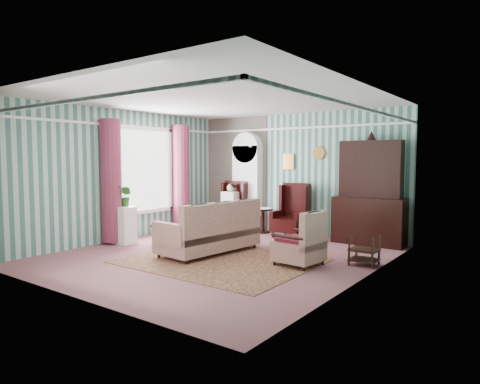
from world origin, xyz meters
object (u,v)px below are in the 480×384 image
Objects in this scene: floral_armchair at (299,236)px; nest_table at (364,250)px; plant_stand at (123,225)px; dresser_hutch at (369,189)px; coffee_table at (171,236)px; round_side_table at (263,221)px; bookcase at (247,186)px; seated_woman at (230,207)px; wingback_right at (290,211)px; wingback_left at (230,206)px; sofa at (209,226)px.

nest_table is at bearing -48.16° from floral_armchair.
floral_armchair is (3.97, 0.54, 0.11)m from plant_stand.
dresser_hutch is 2.80× the size of coffee_table.
round_side_table is 3.28m from floral_armchair.
seated_woman is at bearing -122.66° from bookcase.
plant_stand is at bearing -120.38° from round_side_table.
dresser_hutch is 1.89× the size of wingback_right.
dresser_hutch is at bearing 8.77° from wingback_right.
plant_stand is 1.11m from coffee_table.
wingback_left is at bearing 180.00° from wingback_right.
round_side_table is at bearing 74.04° from coffee_table.
nest_table is at bearing -67.72° from sofa.
wingback_right reaches higher than plant_stand.
bookcase is at bearing 26.71° from sofa.
sofa is (2.10, 0.38, 0.12)m from plant_stand.
coffee_table is (-1.55, -2.30, -0.42)m from wingback_right.
bookcase reaches higher than seated_woman.
wingback_left reaches higher than floral_armchair.
coffee_table is at bearing -85.06° from wingback_left.
dresser_hutch is 3.93× the size of round_side_table.
floral_armchair reaches higher than round_side_table.
plant_stand is at bearing -155.82° from coffee_table.
floral_armchair is (2.92, -2.60, -0.61)m from bookcase.
floral_armchair is at bearing -143.78° from nest_table.
round_side_table is 2.56m from sofa.
nest_table is 0.26× the size of sofa.
round_side_table is 2.55m from coffee_table.
seated_woman is at bearing 94.94° from coffee_table.
bookcase is at bearing 53.94° from floral_armchair.
dresser_hutch is 2.00× the size of seated_woman.
wingback_left is at bearing 60.74° from floral_armchair.
floral_armchair is (1.42, -2.21, -0.11)m from wingback_right.
sofa is (1.30, -2.37, -0.07)m from seated_woman.
wingback_left is 0.04m from seated_woman.
floral_armchair is at bearing -57.29° from wingback_right.
nest_table is 0.52× the size of floral_armchair.
bookcase reaches higher than plant_stand.
bookcase is at bearing 165.43° from wingback_right.
round_side_table is at bearing 169.99° from wingback_right.
wingback_left is 1.21× the size of floral_armchair.
coffee_table is at bearing 97.40° from floral_armchair.
wingback_right is 0.92m from round_side_table.
dresser_hutch is at bearing 107.39° from nest_table.
bookcase is 1.09× the size of sofa.
wingback_right is at bearing 0.00° from seated_woman.
floral_armchair is (2.27, -2.36, 0.21)m from round_side_table.
wingback_right is 2.63m from floral_armchair.
wingback_right is at bearing 146.25° from nest_table.
wingback_right is 1.75m from seated_woman.
wingback_left is at bearing -170.54° from round_side_table.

